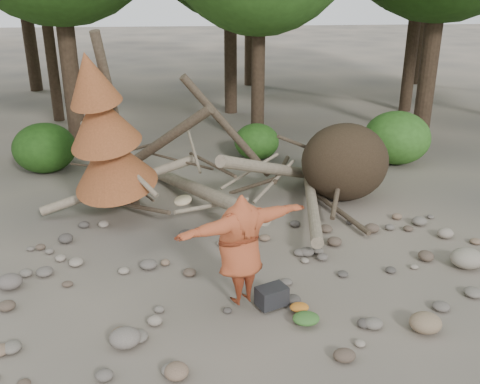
{
  "coord_description": "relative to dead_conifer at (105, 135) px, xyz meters",
  "views": [
    {
      "loc": [
        -1.25,
        -8.18,
        5.27
      ],
      "look_at": [
        -0.33,
        1.5,
        1.4
      ],
      "focal_mm": 40.0,
      "sensor_mm": 36.0,
      "label": 1
    }
  ],
  "objects": [
    {
      "name": "dead_conifer",
      "position": [
        0.0,
        0.0,
        0.0
      ],
      "size": [
        2.06,
        2.16,
        4.35
      ],
      "color": "#4C3F30",
      "rests_on": "ground"
    },
    {
      "name": "cloth_green",
      "position": [
        3.64,
        -4.36,
        -2.03
      ],
      "size": [
        0.45,
        0.37,
        0.17
      ],
      "primitive_type": "ellipsoid",
      "color": "#346126",
      "rests_on": "ground"
    },
    {
      "name": "bush_left",
      "position": [
        -2.38,
        3.83,
        -1.39
      ],
      "size": [
        1.8,
        1.8,
        1.44
      ],
      "primitive_type": "ellipsoid",
      "color": "#1F4712",
      "rests_on": "ground"
    },
    {
      "name": "bush_right",
      "position": [
        8.12,
        3.63,
        -1.31
      ],
      "size": [
        2.0,
        2.0,
        1.6
      ],
      "primitive_type": "ellipsoid",
      "color": "#336A21",
      "rests_on": "ground"
    },
    {
      "name": "frisbee_thrower",
      "position": [
        2.63,
        -3.64,
        -1.04
      ],
      "size": [
        2.49,
        1.65,
        2.11
      ],
      "color": "#A44525",
      "rests_on": "ground"
    },
    {
      "name": "boulder_front_left",
      "position": [
        0.75,
        -4.61,
        -1.96
      ],
      "size": [
        0.49,
        0.44,
        0.29
      ],
      "primitive_type": "ellipsoid",
      "color": "#70665D",
      "rests_on": "ground"
    },
    {
      "name": "bush_mid",
      "position": [
        3.92,
        4.43,
        -1.55
      ],
      "size": [
        1.4,
        1.4,
        1.12
      ],
      "primitive_type": "ellipsoid",
      "color": "#295A1A",
      "rests_on": "ground"
    },
    {
      "name": "ground",
      "position": [
        3.12,
        -3.37,
        -2.11
      ],
      "size": [
        120.0,
        120.0,
        0.0
      ],
      "primitive_type": "plane",
      "color": "#514C44",
      "rests_on": "ground"
    },
    {
      "name": "boulder_mid_right",
      "position": [
        7.18,
        -2.78,
        -1.92
      ],
      "size": [
        0.64,
        0.58,
        0.39
      ],
      "primitive_type": "ellipsoid",
      "color": "gray",
      "rests_on": "ground"
    },
    {
      "name": "cloth_orange",
      "position": [
        3.6,
        -4.0,
        -2.05
      ],
      "size": [
        0.33,
        0.27,
        0.12
      ],
      "primitive_type": "ellipsoid",
      "color": "#B7681F",
      "rests_on": "ground"
    },
    {
      "name": "deadfall_pile",
      "position": [
        5.13,
        0.87,
        -1.16
      ],
      "size": [
        8.55,
        5.24,
        3.3
      ],
      "color": "#332619",
      "rests_on": "ground"
    },
    {
      "name": "boulder_mid_left",
      "position": [
        -1.53,
        -2.73,
        -1.97
      ],
      "size": [
        0.46,
        0.41,
        0.28
      ],
      "primitive_type": "ellipsoid",
      "color": "#625953",
      "rests_on": "ground"
    },
    {
      "name": "backpack",
      "position": [
        3.15,
        -3.8,
        -1.94
      ],
      "size": [
        0.6,
        0.51,
        0.34
      ],
      "primitive_type": "cube",
      "rotation": [
        0.0,
        0.0,
        0.41
      ],
      "color": "black",
      "rests_on": "ground"
    },
    {
      "name": "boulder_front_right",
      "position": [
        5.51,
        -4.69,
        -1.96
      ],
      "size": [
        0.52,
        0.47,
        0.31
      ],
      "primitive_type": "ellipsoid",
      "color": "#846C52",
      "rests_on": "ground"
    }
  ]
}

